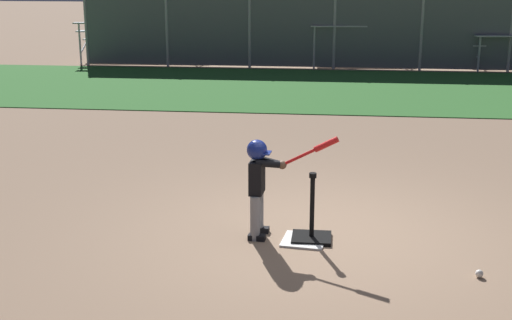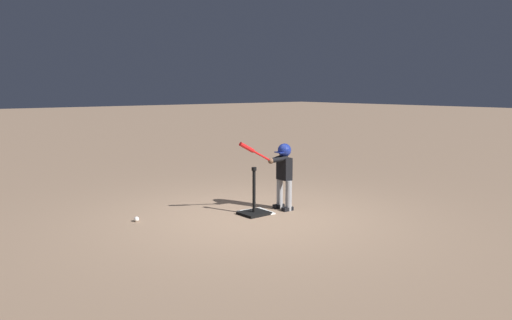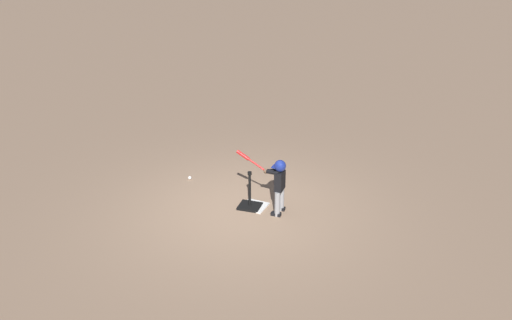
% 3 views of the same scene
% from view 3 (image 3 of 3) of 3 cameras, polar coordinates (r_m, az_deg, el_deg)
% --- Properties ---
extents(ground_plane, '(90.00, 90.00, 0.00)m').
position_cam_3_polar(ground_plane, '(9.33, -1.67, -5.65)').
color(ground_plane, '#93755B').
extents(home_plate, '(0.49, 0.49, 0.02)m').
position_cam_3_polar(home_plate, '(9.41, -0.17, -5.28)').
color(home_plate, white).
rests_on(home_plate, ground_plane).
extents(batting_tee, '(0.41, 0.37, 0.73)m').
position_cam_3_polar(batting_tee, '(9.34, -0.71, -4.82)').
color(batting_tee, black).
rests_on(batting_tee, ground_plane).
extents(batter_child, '(0.95, 0.33, 1.13)m').
position_cam_3_polar(batter_child, '(8.92, 2.51, -2.28)').
color(batter_child, gray).
rests_on(batter_child, ground_plane).
extents(baseball, '(0.07, 0.07, 0.07)m').
position_cam_3_polar(baseball, '(10.53, -7.58, -2.02)').
color(baseball, white).
rests_on(baseball, ground_plane).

